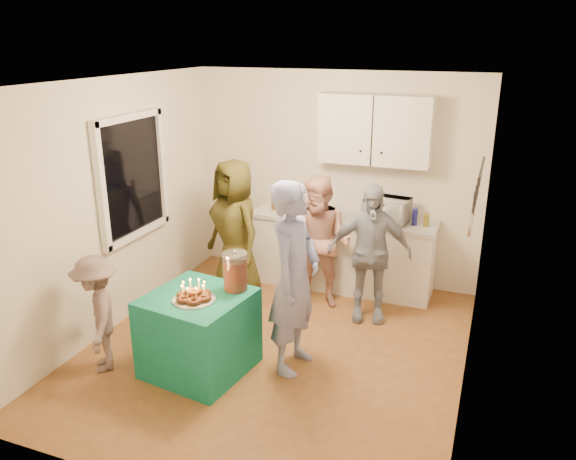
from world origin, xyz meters
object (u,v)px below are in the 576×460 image
(counter, at_px, (342,254))
(woman_back_left, at_px, (235,230))
(punch_jar, at_px, (235,272))
(man_birthday, at_px, (294,278))
(child_near_left, at_px, (98,314))
(party_table, at_px, (199,333))
(microwave, at_px, (386,210))
(woman_back_right, at_px, (369,253))
(woman_back_center, at_px, (321,242))

(counter, bearing_deg, woman_back_left, -146.43)
(punch_jar, distance_m, man_birthday, 0.55)
(man_birthday, bearing_deg, child_near_left, 116.27)
(party_table, height_order, woman_back_left, woman_back_left)
(punch_jar, bearing_deg, microwave, 64.49)
(man_birthday, bearing_deg, woman_back_right, -15.03)
(woman_back_left, xyz_separation_m, child_near_left, (-0.50, -1.85, -0.28))
(party_table, distance_m, woman_back_right, 2.02)
(party_table, bearing_deg, woman_back_center, 69.92)
(punch_jar, relative_size, woman_back_right, 0.22)
(woman_back_center, xyz_separation_m, child_near_left, (-1.50, -2.01, -0.20))
(woman_back_left, bearing_deg, woman_back_center, 37.76)
(counter, xyz_separation_m, microwave, (0.51, 0.00, 0.62))
(punch_jar, height_order, woman_back_left, woman_back_left)
(punch_jar, xyz_separation_m, woman_back_right, (0.95, 1.32, -0.16))
(microwave, distance_m, party_table, 2.68)
(counter, distance_m, woman_back_left, 1.38)
(microwave, relative_size, woman_back_center, 0.34)
(punch_jar, height_order, child_near_left, child_near_left)
(woman_back_center, relative_size, child_near_left, 1.36)
(microwave, xyz_separation_m, punch_jar, (-0.97, -2.03, -0.12))
(woman_back_left, height_order, woman_back_center, woman_back_left)
(woman_back_right, bearing_deg, woman_back_center, 152.18)
(microwave, bearing_deg, woman_back_left, -147.57)
(woman_back_center, bearing_deg, man_birthday, -75.22)
(woman_back_center, bearing_deg, party_table, -102.84)
(punch_jar, bearing_deg, party_table, -137.77)
(child_near_left, bearing_deg, woman_back_center, 105.33)
(punch_jar, bearing_deg, woman_back_center, 76.41)
(child_near_left, bearing_deg, microwave, 102.70)
(punch_jar, distance_m, child_near_left, 1.32)
(microwave, distance_m, woman_back_left, 1.78)
(counter, height_order, child_near_left, child_near_left)
(counter, distance_m, woman_back_center, 0.67)
(microwave, bearing_deg, punch_jar, -107.41)
(man_birthday, height_order, child_near_left, man_birthday)
(counter, xyz_separation_m, woman_back_left, (-1.10, -0.73, 0.41))
(punch_jar, xyz_separation_m, man_birthday, (0.53, 0.13, -0.03))
(party_table, distance_m, woman_back_center, 1.86)
(counter, distance_m, party_table, 2.39)
(party_table, xyz_separation_m, child_near_left, (-0.87, -0.30, 0.18))
(woman_back_center, distance_m, woman_back_right, 0.61)
(man_birthday, relative_size, woman_back_left, 1.08)
(child_near_left, bearing_deg, woman_back_left, 126.87)
(punch_jar, xyz_separation_m, child_near_left, (-1.14, -0.55, -0.37))
(woman_back_center, bearing_deg, child_near_left, -119.45)
(man_birthday, bearing_deg, microwave, -8.72)
(microwave, relative_size, man_birthday, 0.28)
(counter, bearing_deg, woman_back_center, -100.18)
(woman_back_center, bearing_deg, counter, 87.07)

